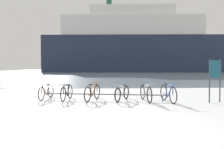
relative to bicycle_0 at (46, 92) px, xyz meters
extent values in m
cube|color=silver|center=(2.68, -5.97, -0.38)|extent=(80.00, 22.00, 0.08)
cube|color=slate|center=(2.68, 60.03, -0.38)|extent=(80.00, 110.00, 0.08)
cube|color=#47474C|center=(2.68, 5.03, -0.36)|extent=(80.00, 0.50, 0.05)
cylinder|color=#4C5156|center=(2.75, -0.62, -0.06)|extent=(5.56, 1.08, 0.05)
cylinder|color=#4C5156|center=(0.25, -0.16, -0.20)|extent=(0.04, 0.04, 0.28)
cylinder|color=#4C5156|center=(5.25, -1.09, -0.20)|extent=(0.04, 0.04, 0.28)
torus|color=black|center=(-0.10, -0.48, -0.03)|extent=(0.16, 0.62, 0.62)
torus|color=black|center=(0.10, 0.49, -0.03)|extent=(0.16, 0.62, 0.62)
cylinder|color=brown|center=(-0.03, -0.17, 0.09)|extent=(0.14, 0.52, 0.53)
cylinder|color=brown|center=(0.03, 0.15, 0.06)|extent=(0.07, 0.19, 0.47)
cylinder|color=brown|center=(-0.02, -0.09, 0.32)|extent=(0.17, 0.64, 0.08)
cylinder|color=brown|center=(0.06, 0.28, -0.10)|extent=(0.12, 0.43, 0.17)
cylinder|color=brown|center=(-0.09, -0.45, 0.16)|extent=(0.06, 0.12, 0.37)
cube|color=black|center=(0.05, 0.22, 0.34)|extent=(0.12, 0.21, 0.05)
cylinder|color=brown|center=(-0.09, -0.41, 0.39)|extent=(0.46, 0.12, 0.02)
torus|color=black|center=(0.92, -0.82, -0.02)|extent=(0.16, 0.64, 0.64)
torus|color=black|center=(1.10, 0.14, -0.02)|extent=(0.16, 0.64, 0.64)
cylinder|color=#1E2328|center=(0.98, -0.51, 0.10)|extent=(0.13, 0.51, 0.55)
cylinder|color=#1E2328|center=(1.03, -0.20, 0.08)|extent=(0.07, 0.18, 0.49)
cylinder|color=#1E2328|center=(0.99, -0.43, 0.34)|extent=(0.15, 0.63, 0.08)
cylinder|color=#1E2328|center=(1.06, -0.06, -0.09)|extent=(0.11, 0.43, 0.18)
cylinder|color=#1E2328|center=(0.92, -0.78, 0.17)|extent=(0.06, 0.11, 0.38)
cube|color=black|center=(1.05, -0.12, 0.36)|extent=(0.12, 0.21, 0.05)
cylinder|color=#1E2328|center=(0.93, -0.75, 0.41)|extent=(0.46, 0.11, 0.02)
torus|color=black|center=(2.39, -0.06, 0.00)|extent=(0.30, 0.65, 0.69)
torus|color=black|center=(1.98, -1.04, 0.00)|extent=(0.30, 0.65, 0.69)
cylinder|color=brown|center=(2.26, -0.38, 0.13)|extent=(0.24, 0.53, 0.58)
cylinder|color=brown|center=(2.12, -0.69, 0.10)|extent=(0.11, 0.19, 0.52)
cylinder|color=brown|center=(2.23, -0.45, 0.38)|extent=(0.30, 0.65, 0.08)
cylinder|color=brown|center=(2.07, -0.83, -0.07)|extent=(0.21, 0.44, 0.19)
cylinder|color=brown|center=(2.37, -0.10, 0.20)|extent=(0.08, 0.12, 0.41)
cube|color=black|center=(2.09, -0.77, 0.40)|extent=(0.15, 0.22, 0.05)
cylinder|color=brown|center=(2.36, -0.13, 0.45)|extent=(0.43, 0.20, 0.02)
torus|color=black|center=(3.27, -1.13, -0.02)|extent=(0.35, 0.59, 0.64)
torus|color=black|center=(3.77, -0.20, -0.02)|extent=(0.35, 0.59, 0.64)
cylinder|color=silver|center=(3.43, -0.82, 0.09)|extent=(0.29, 0.50, 0.53)
cylinder|color=silver|center=(3.60, -0.52, 0.07)|extent=(0.12, 0.19, 0.47)
cylinder|color=silver|center=(3.47, -0.75, 0.32)|extent=(0.36, 0.62, 0.08)
cylinder|color=silver|center=(3.66, -0.39, -0.09)|extent=(0.25, 0.42, 0.18)
cylinder|color=silver|center=(3.29, -1.09, 0.16)|extent=(0.09, 0.12, 0.37)
cube|color=black|center=(3.63, -0.45, 0.34)|extent=(0.16, 0.21, 0.05)
cylinder|color=silver|center=(3.31, -1.06, 0.39)|extent=(0.42, 0.24, 0.02)
torus|color=black|center=(4.56, -1.49, 0.01)|extent=(0.08, 0.69, 0.69)
torus|color=black|center=(4.50, -0.42, 0.01)|extent=(0.08, 0.69, 0.69)
cylinder|color=silver|center=(4.54, -1.14, 0.13)|extent=(0.07, 0.56, 0.58)
cylinder|color=silver|center=(4.52, -0.80, 0.10)|extent=(0.05, 0.20, 0.52)
cylinder|color=silver|center=(4.54, -1.06, 0.38)|extent=(0.07, 0.70, 0.08)
cylinder|color=silver|center=(4.51, -0.65, -0.07)|extent=(0.06, 0.47, 0.19)
cylinder|color=silver|center=(4.56, -1.45, 0.21)|extent=(0.04, 0.12, 0.41)
cube|color=black|center=(4.52, -0.72, 0.40)|extent=(0.09, 0.20, 0.05)
cylinder|color=silver|center=(4.56, -1.41, 0.46)|extent=(0.46, 0.05, 0.02)
torus|color=black|center=(5.48, -1.72, 0.02)|extent=(0.10, 0.71, 0.71)
torus|color=black|center=(5.40, -0.74, 0.02)|extent=(0.10, 0.71, 0.71)
cylinder|color=#3359B2|center=(5.45, -1.40, 0.14)|extent=(0.08, 0.52, 0.60)
cylinder|color=#3359B2|center=(5.43, -1.08, 0.12)|extent=(0.05, 0.19, 0.54)
cylinder|color=#3359B2|center=(5.45, -1.33, 0.41)|extent=(0.09, 0.65, 0.09)
cylinder|color=#3359B2|center=(5.42, -0.95, -0.06)|extent=(0.07, 0.44, 0.19)
cylinder|color=#3359B2|center=(5.48, -1.69, 0.22)|extent=(0.04, 0.11, 0.42)
cube|color=black|center=(5.42, -1.01, 0.42)|extent=(0.10, 0.21, 0.05)
cylinder|color=#3359B2|center=(5.48, -1.65, 0.48)|extent=(0.46, 0.06, 0.02)
cylinder|color=#33383D|center=(7.15, -1.46, 0.59)|extent=(0.05, 0.05, 1.85)
cylinder|color=#33383D|center=(7.65, -1.41, 0.59)|extent=(0.05, 0.05, 1.85)
cube|color=navy|center=(7.40, -1.43, 1.09)|extent=(0.55, 0.10, 0.75)
cube|color=#232D47|center=(14.21, 54.09, 5.05)|extent=(56.10, 13.85, 10.78)
cube|color=white|center=(12.83, 54.21, 13.41)|extent=(42.16, 11.29, 5.93)
cube|color=white|center=(12.83, 54.21, 17.88)|extent=(25.44, 8.51, 3.02)
camera|label=1|loc=(2.42, -10.11, 1.17)|focal=33.97mm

